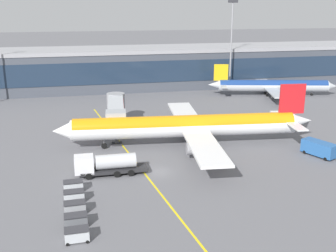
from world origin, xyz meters
TOP-DOWN VIEW (x-y plane):
  - ground_plane at (0.00, 0.00)m, footprint 700.00×700.00m
  - apron_lead_in_line at (-2.36, 2.00)m, footprint 11.51×79.25m
  - terminal_building at (-7.66, 67.48)m, footprint 219.49×19.41m
  - main_airliner at (7.48, 11.06)m, footprint 47.43×38.00m
  - jet_bridge at (-4.20, 22.16)m, footprint 5.21×18.60m
  - fuel_tanker at (-7.75, 0.55)m, footprint 10.80×2.73m
  - lavatory_truck at (27.99, 1.18)m, footprint 4.46×6.23m
  - baggage_cart_0 at (-12.11, -16.81)m, footprint 2.71×1.71m
  - baggage_cart_1 at (-12.23, -13.62)m, footprint 2.71×1.71m
  - baggage_cart_2 at (-12.35, -10.42)m, footprint 2.71×1.71m
  - baggage_cart_3 at (-12.47, -7.22)m, footprint 2.71×1.71m
  - baggage_cart_4 at (-12.58, -4.02)m, footprint 2.71×1.71m
  - commuter_jet_far at (41.82, 46.97)m, footprint 35.81×28.74m
  - apron_light_mast_0 at (32.28, 55.52)m, footprint 2.80×0.50m

SIDE VIEW (x-z plane):
  - ground_plane at x=0.00m, z-range 0.00..0.00m
  - apron_lead_in_line at x=-2.36m, z-range 0.00..0.01m
  - baggage_cart_0 at x=-12.11m, z-range 0.04..1.52m
  - baggage_cart_1 at x=-12.23m, z-range 0.04..1.52m
  - baggage_cart_2 at x=-12.35m, z-range 0.04..1.52m
  - baggage_cart_3 at x=-12.47m, z-range 0.04..1.52m
  - baggage_cart_4 at x=-12.58m, z-range 0.04..1.52m
  - lavatory_truck at x=27.99m, z-range 0.17..2.67m
  - fuel_tanker at x=-7.75m, z-range 0.12..3.37m
  - commuter_jet_far at x=41.82m, z-range -1.56..7.24m
  - main_airliner at x=7.48m, z-range -1.75..9.15m
  - jet_bridge at x=-4.20m, z-range 1.50..7.91m
  - terminal_building at x=-7.66m, z-range 0.02..12.12m
  - apron_light_mast_0 at x=32.28m, z-range 2.03..27.99m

